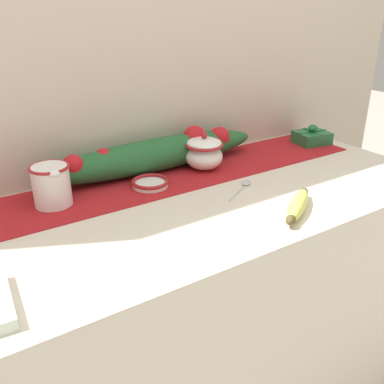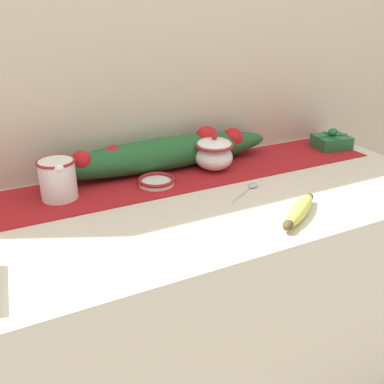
% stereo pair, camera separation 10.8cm
% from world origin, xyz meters
% --- Properties ---
extents(countertop, '(1.47, 0.61, 0.91)m').
position_xyz_m(countertop, '(0.00, 0.00, 0.46)').
color(countertop, beige).
rests_on(countertop, ground_plane).
extents(back_wall, '(2.27, 0.04, 2.40)m').
position_xyz_m(back_wall, '(0.00, 0.33, 1.20)').
color(back_wall, beige).
rests_on(back_wall, ground_plane).
extents(table_runner, '(1.35, 0.24, 0.00)m').
position_xyz_m(table_runner, '(0.00, 0.17, 0.92)').
color(table_runner, '#A8191E').
rests_on(table_runner, countertop).
extents(cream_pitcher, '(0.10, 0.12, 0.11)m').
position_xyz_m(cream_pitcher, '(-0.34, 0.18, 0.98)').
color(cream_pitcher, white).
rests_on(cream_pitcher, countertop).
extents(sugar_bowl, '(0.12, 0.12, 0.12)m').
position_xyz_m(sugar_bowl, '(0.14, 0.17, 0.97)').
color(sugar_bowl, white).
rests_on(sugar_bowl, countertop).
extents(small_dish, '(0.11, 0.11, 0.02)m').
position_xyz_m(small_dish, '(-0.07, 0.14, 0.93)').
color(small_dish, white).
rests_on(small_dish, countertop).
extents(banana, '(0.19, 0.14, 0.04)m').
position_xyz_m(banana, '(0.16, -0.20, 0.93)').
color(banana, '#CCD156').
rests_on(banana, countertop).
extents(spoon, '(0.14, 0.09, 0.01)m').
position_xyz_m(spoon, '(0.16, 0.00, 0.92)').
color(spoon, '#B7B7BC').
rests_on(spoon, countertop).
extents(gift_box, '(0.13, 0.12, 0.07)m').
position_xyz_m(gift_box, '(0.62, 0.17, 0.94)').
color(gift_box, '#236638').
rests_on(gift_box, countertop).
extents(poinsettia_garland, '(0.75, 0.11, 0.12)m').
position_xyz_m(poinsettia_garland, '(0.01, 0.25, 0.97)').
color(poinsettia_garland, '#235B2D').
rests_on(poinsettia_garland, countertop).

